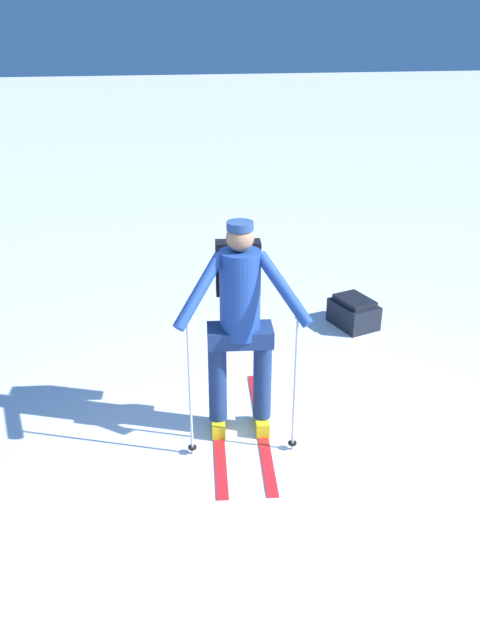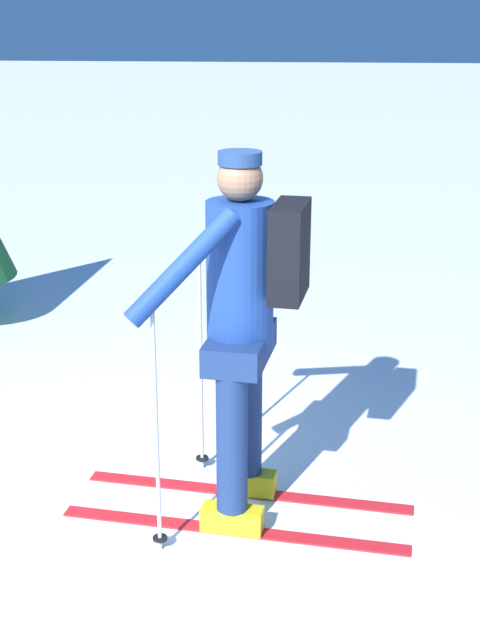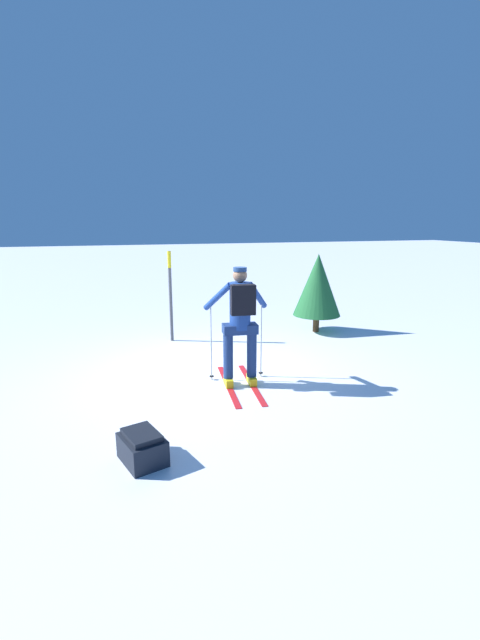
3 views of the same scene
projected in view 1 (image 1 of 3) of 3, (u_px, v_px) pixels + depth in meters
The scene contains 3 objects.
ground_plane at pixel (297, 478), 4.74m from camera, with size 80.00×80.00×0.00m, color white.
skier at pixel (240, 318), 4.87m from camera, with size 1.03×1.77×1.82m.
dropped_backpack at pixel (354, 312), 7.05m from camera, with size 0.52×0.61×0.34m.
Camera 1 is at (-1.11, -3.61, 3.13)m, focal length 35.00 mm.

